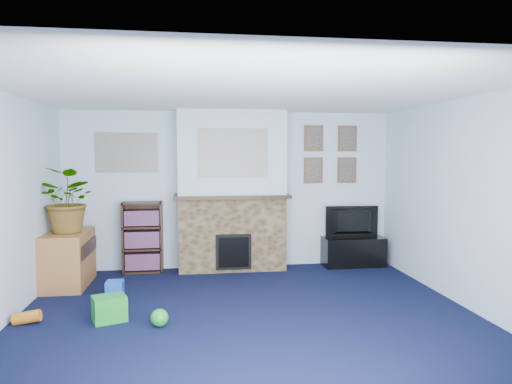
{
  "coord_description": "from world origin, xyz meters",
  "views": [
    {
      "loc": [
        -0.58,
        -4.76,
        1.76
      ],
      "look_at": [
        0.2,
        0.83,
        1.29
      ],
      "focal_mm": 32.0,
      "sensor_mm": 36.0,
      "label": 1
    }
  ],
  "objects": [
    {
      "name": "floor",
      "position": [
        0.0,
        0.0,
        0.0
      ],
      "size": [
        5.0,
        4.5,
        0.01
      ],
      "primitive_type": "cube",
      "color": "black",
      "rests_on": "ground"
    },
    {
      "name": "ceiling",
      "position": [
        0.0,
        0.0,
        2.4
      ],
      "size": [
        5.0,
        4.5,
        0.01
      ],
      "primitive_type": "cube",
      "color": "white",
      "rests_on": "wall_back"
    },
    {
      "name": "wall_back",
      "position": [
        0.0,
        2.25,
        1.2
      ],
      "size": [
        5.0,
        0.04,
        2.4
      ],
      "primitive_type": "cube",
      "color": "silver",
      "rests_on": "ground"
    },
    {
      "name": "wall_front",
      "position": [
        0.0,
        -2.25,
        1.2
      ],
      "size": [
        5.0,
        0.04,
        2.4
      ],
      "primitive_type": "cube",
      "color": "silver",
      "rests_on": "ground"
    },
    {
      "name": "wall_right",
      "position": [
        2.5,
        0.0,
        1.2
      ],
      "size": [
        0.04,
        4.5,
        2.4
      ],
      "primitive_type": "cube",
      "color": "silver",
      "rests_on": "ground"
    },
    {
      "name": "chimney_breast",
      "position": [
        0.0,
        2.05,
        1.18
      ],
      "size": [
        1.72,
        0.5,
        2.4
      ],
      "color": "brown",
      "rests_on": "ground"
    },
    {
      "name": "collage_main",
      "position": [
        0.0,
        1.84,
        1.78
      ],
      "size": [
        1.0,
        0.03,
        0.68
      ],
      "primitive_type": "cube",
      "color": "gray",
      "rests_on": "chimney_breast"
    },
    {
      "name": "collage_left",
      "position": [
        -1.55,
        2.23,
        1.78
      ],
      "size": [
        0.9,
        0.03,
        0.58
      ],
      "primitive_type": "cube",
      "color": "gray",
      "rests_on": "wall_back"
    },
    {
      "name": "portrait_tl",
      "position": [
        1.3,
        2.23,
        2.0
      ],
      "size": [
        0.3,
        0.03,
        0.4
      ],
      "primitive_type": "cube",
      "color": "brown",
      "rests_on": "wall_back"
    },
    {
      "name": "portrait_tr",
      "position": [
        1.85,
        2.23,
        2.0
      ],
      "size": [
        0.3,
        0.03,
        0.4
      ],
      "primitive_type": "cube",
      "color": "brown",
      "rests_on": "wall_back"
    },
    {
      "name": "portrait_bl",
      "position": [
        1.3,
        2.23,
        1.5
      ],
      "size": [
        0.3,
        0.03,
        0.4
      ],
      "primitive_type": "cube",
      "color": "brown",
      "rests_on": "wall_back"
    },
    {
      "name": "portrait_br",
      "position": [
        1.85,
        2.23,
        1.5
      ],
      "size": [
        0.3,
        0.03,
        0.4
      ],
      "primitive_type": "cube",
      "color": "brown",
      "rests_on": "wall_back"
    },
    {
      "name": "tv_stand",
      "position": [
        1.91,
        2.03,
        0.23
      ],
      "size": [
        0.95,
        0.4,
        0.45
      ],
      "primitive_type": "cube",
      "color": "black",
      "rests_on": "ground"
    },
    {
      "name": "television",
      "position": [
        1.91,
        2.05,
        0.69
      ],
      "size": [
        0.85,
        0.14,
        0.49
      ],
      "primitive_type": "imported",
      "rotation": [
        0.0,
        0.0,
        3.1
      ],
      "color": "black",
      "rests_on": "tv_stand"
    },
    {
      "name": "bookshelf",
      "position": [
        -1.33,
        2.11,
        0.5
      ],
      "size": [
        0.58,
        0.28,
        1.05
      ],
      "color": "black",
      "rests_on": "ground"
    },
    {
      "name": "sideboard",
      "position": [
        -2.24,
        1.51,
        0.35
      ],
      "size": [
        0.52,
        0.93,
        0.73
      ],
      "primitive_type": "cube",
      "color": "#996131",
      "rests_on": "ground"
    },
    {
      "name": "potted_plant",
      "position": [
        -2.19,
        1.46,
        1.16
      ],
      "size": [
        0.99,
        0.94,
        0.86
      ],
      "primitive_type": "imported",
      "rotation": [
        0.0,
        0.0,
        5.82
      ],
      "color": "#26661E",
      "rests_on": "sideboard"
    },
    {
      "name": "mantel_clock",
      "position": [
        -0.13,
        2.0,
        1.22
      ],
      "size": [
        0.11,
        0.06,
        0.15
      ],
      "primitive_type": "cube",
      "color": "gold",
      "rests_on": "chimney_breast"
    },
    {
      "name": "mantel_candle",
      "position": [
        0.38,
        2.0,
        1.23
      ],
      "size": [
        0.05,
        0.05,
        0.14
      ],
      "primitive_type": "cylinder",
      "color": "#B2BFC6",
      "rests_on": "chimney_breast"
    },
    {
      "name": "mantel_teddy",
      "position": [
        -0.59,
        2.0,
        1.22
      ],
      "size": [
        0.14,
        0.14,
        0.14
      ],
      "primitive_type": "sphere",
      "color": "slate",
      "rests_on": "chimney_breast"
    },
    {
      "name": "mantel_can",
      "position": [
        0.75,
        2.0,
        1.21
      ],
      "size": [
        0.06,
        0.06,
        0.12
      ],
      "primitive_type": "cylinder",
      "color": "blue",
      "rests_on": "chimney_breast"
    },
    {
      "name": "green_crate",
      "position": [
        -1.47,
        0.09,
        0.14
      ],
      "size": [
        0.4,
        0.36,
        0.26
      ],
      "primitive_type": "cube",
      "rotation": [
        0.0,
        0.0,
        0.36
      ],
      "color": "#198C26",
      "rests_on": "ground"
    },
    {
      "name": "toy_ball",
      "position": [
        -0.93,
        -0.14,
        0.09
      ],
      "size": [
        0.18,
        0.18,
        0.18
      ],
      "primitive_type": "sphere",
      "color": "#198C26",
      "rests_on": "ground"
    },
    {
      "name": "toy_block",
      "position": [
        -1.53,
        0.78,
        0.11
      ],
      "size": [
        0.2,
        0.2,
        0.24
      ],
      "primitive_type": "cube",
      "rotation": [
        0.0,
        0.0,
        -0.01
      ],
      "color": "blue",
      "rests_on": "ground"
    },
    {
      "name": "toy_tube",
      "position": [
        -2.3,
        0.11,
        0.07
      ],
      "size": [
        0.28,
        0.12,
        0.16
      ],
      "primitive_type": "cylinder",
      "rotation": [
        0.0,
        1.43,
        0.0
      ],
      "color": "orange",
      "rests_on": "ground"
    }
  ]
}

